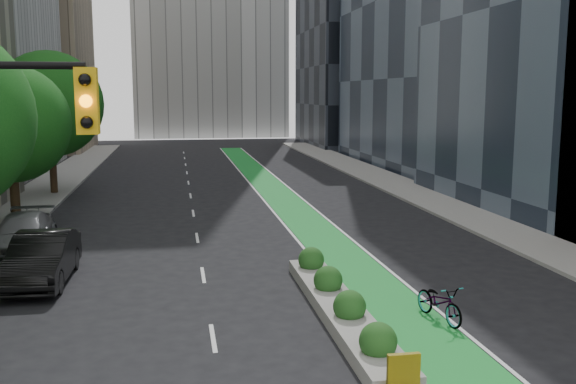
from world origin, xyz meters
name	(u,v)px	position (x,y,z in m)	size (l,w,h in m)	color
sidewalk_left	(14,214)	(-11.80, 25.00, 0.07)	(3.60, 90.00, 0.15)	gray
sidewalk_right	(438,201)	(11.80, 25.00, 0.07)	(3.60, 90.00, 0.15)	gray
bike_lane_paint	(277,193)	(3.00, 30.00, 0.01)	(2.20, 70.00, 0.01)	#1A8F30
building_tan_far	(19,32)	(-20.00, 66.00, 13.00)	(14.00, 16.00, 26.00)	tan
building_dark_end	(365,31)	(20.00, 68.00, 14.00)	(14.00, 18.00, 28.00)	black
tree_midfar	(10,124)	(-11.00, 22.00, 4.95)	(5.60, 5.60, 7.76)	black
tree_far	(50,104)	(-11.00, 32.00, 5.69)	(6.60, 6.60, 9.00)	black
median_planter	(340,304)	(1.20, 7.04, 0.37)	(1.20, 10.26, 1.10)	gray
bicycle	(440,302)	(3.90, 6.25, 0.54)	(0.72, 2.06, 1.08)	gray
parked_car_left_mid	(42,258)	(-7.89, 12.03, 0.85)	(1.79, 5.14, 1.69)	black
parked_car_left_far	(23,234)	(-9.50, 16.55, 0.77)	(2.15, 5.29, 1.53)	#4F5153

